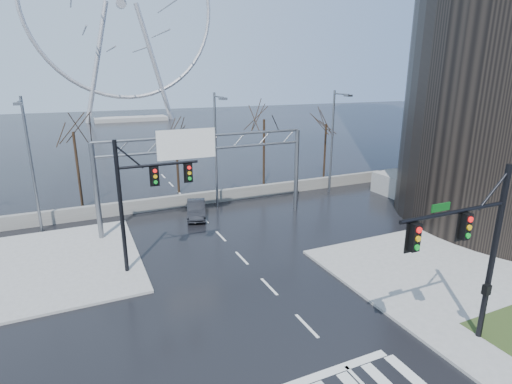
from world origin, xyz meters
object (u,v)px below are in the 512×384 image
signal_mast_far (140,193)px  signal_mast_near (474,244)px  sign_gantry (201,160)px  ferris_wheel (122,12)px  car (196,209)px

signal_mast_far → signal_mast_near: bearing=-49.7°
sign_gantry → ferris_wheel: size_ratio=0.32×
signal_mast_near → signal_mast_far: 17.03m
sign_gantry → car: size_ratio=3.91×
signal_mast_far → car: 10.38m
ferris_wheel → car: ferris_wheel is taller
signal_mast_near → ferris_wheel: size_ratio=0.16×
car → signal_mast_far: bearing=-108.8°
signal_mast_near → car: signal_mast_near is taller
signal_mast_near → car: (-5.58, 20.82, -4.18)m
signal_mast_far → ferris_wheel: ferris_wheel is taller
signal_mast_near → sign_gantry: size_ratio=0.49×
ferris_wheel → car: 82.44m
car → ferris_wheel: bearing=102.0°
signal_mast_near → sign_gantry: (-5.52, 19.00, 0.31)m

